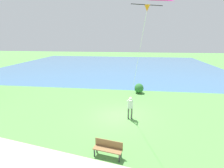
{
  "coord_description": "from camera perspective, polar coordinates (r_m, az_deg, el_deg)",
  "views": [
    {
      "loc": [
        -12.52,
        -1.0,
        5.99
      ],
      "look_at": [
        -0.15,
        0.61,
        2.64
      ],
      "focal_mm": 28.04,
      "sensor_mm": 36.0,
      "label": 1
    }
  ],
  "objects": [
    {
      "name": "person_kite_flyer",
      "position": [
        13.16,
        5.97,
        -7.11
      ],
      "size": [
        0.62,
        0.52,
        1.83
      ],
      "color": "#232328",
      "rests_on": "ground"
    },
    {
      "name": "lake_water",
      "position": [
        38.42,
        -0.15,
        6.06
      ],
      "size": [
        36.0,
        44.0,
        0.01
      ],
      "primitive_type": "cube",
      "color": "teal",
      "rests_on": "ground"
    },
    {
      "name": "ground_plane",
      "position": [
        13.91,
        2.61,
        -10.49
      ],
      "size": [
        120.0,
        120.0,
        0.0
      ],
      "primitive_type": "plane",
      "color": "#569947"
    },
    {
      "name": "lakeside_shrub",
      "position": [
        19.51,
        8.8,
        -1.38
      ],
      "size": [
        1.07,
        0.99,
        1.07
      ],
      "primitive_type": "ellipsoid",
      "color": "#2D7033",
      "rests_on": "ground"
    },
    {
      "name": "park_bench_near_walkway",
      "position": [
        9.54,
        -1.29,
        -20.01
      ],
      "size": [
        0.72,
        1.56,
        0.88
      ],
      "color": "olive",
      "rests_on": "ground"
    },
    {
      "name": "flying_kite",
      "position": [
        7.1,
        10.44,
        24.6
      ],
      "size": [
        5.4,
        1.44,
        5.82
      ],
      "color": "#E02D9E"
    }
  ]
}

